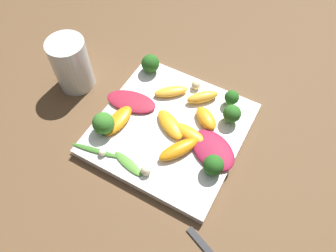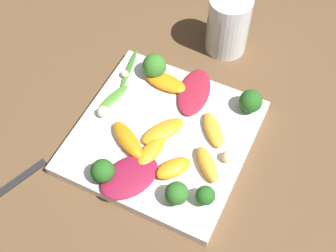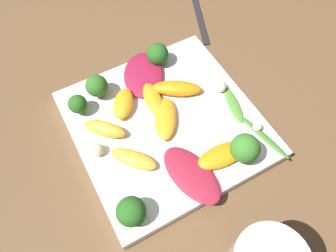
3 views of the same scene
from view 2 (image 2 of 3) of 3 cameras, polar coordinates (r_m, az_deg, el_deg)
name	(u,v)px [view 2 (image 2 of 3)]	position (r m, az deg, el deg)	size (l,w,h in m)	color
ground_plane	(163,140)	(0.76, -0.61, -1.68)	(2.40, 2.40, 0.00)	brown
plate	(163,137)	(0.75, -0.61, -1.31)	(0.27, 0.27, 0.02)	white
drinking_glass	(228,24)	(0.85, 7.34, 12.21)	(0.08, 0.08, 0.11)	white
radicchio_leaf_0	(129,176)	(0.70, -4.73, -6.15)	(0.11, 0.10, 0.01)	maroon
radicchio_leaf_1	(194,92)	(0.78, 3.20, 4.17)	(0.11, 0.07, 0.01)	maroon
orange_segment_0	(128,140)	(0.73, -4.93, -1.67)	(0.06, 0.08, 0.02)	orange
orange_segment_1	(162,132)	(0.73, -0.71, -0.75)	(0.08, 0.07, 0.02)	orange
orange_segment_2	(207,164)	(0.70, 4.79, -4.67)	(0.06, 0.06, 0.02)	#FCAD33
orange_segment_3	(150,150)	(0.72, -2.19, -2.98)	(0.07, 0.03, 0.01)	orange
orange_segment_4	(213,130)	(0.74, 5.51, -0.45)	(0.07, 0.06, 0.02)	#FCAD33
orange_segment_5	(173,168)	(0.70, 0.67, -5.16)	(0.06, 0.06, 0.02)	orange
orange_segment_6	(166,82)	(0.79, -0.30, 5.39)	(0.04, 0.08, 0.01)	orange
broccoli_floret_0	(103,171)	(0.69, -7.96, -5.47)	(0.04, 0.04, 0.04)	#84AD5B
broccoli_floret_1	(251,101)	(0.76, 10.04, 2.97)	(0.04, 0.04, 0.04)	#7A9E51
broccoli_floret_2	(177,193)	(0.67, 1.07, -8.22)	(0.03, 0.03, 0.04)	#7A9E51
broccoli_floret_3	(205,196)	(0.67, 4.58, -8.46)	(0.03, 0.03, 0.03)	#7A9E51
broccoli_floret_4	(154,66)	(0.80, -1.67, 7.35)	(0.04, 0.04, 0.04)	#84AD5B
arugula_sprig_0	(129,69)	(0.82, -4.79, 6.94)	(0.09, 0.03, 0.00)	#3D7528
arugula_sprig_1	(113,98)	(0.78, -6.70, 3.43)	(0.07, 0.03, 0.00)	#518E33
macadamia_nut_0	(103,112)	(0.76, -7.97, 1.76)	(0.02, 0.02, 0.02)	beige
macadamia_nut_1	(227,158)	(0.71, 7.18, -3.91)	(0.02, 0.02, 0.02)	beige
macadamia_nut_2	(125,74)	(0.81, -5.31, 6.36)	(0.01, 0.01, 0.01)	beige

